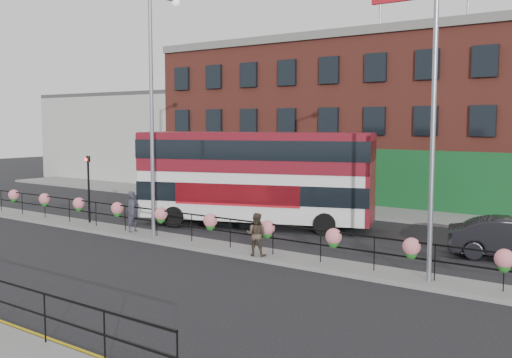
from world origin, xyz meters
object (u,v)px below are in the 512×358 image
Objects in this scene: double_decker_bus at (255,169)px; lamp_column_west at (156,94)px; pedestrian_b at (256,234)px; pedestrian_a at (133,212)px; lamp_column_east at (437,98)px.

double_decker_bus is 1.12× the size of lamp_column_west.
double_decker_bus reaches higher than pedestrian_b.
pedestrian_a is (-3.05, -4.87, -1.70)m from double_decker_bus.
pedestrian_a is 14.17m from lamp_column_east.
lamp_column_west is at bearing -88.19° from pedestrian_a.
pedestrian_b is at bearing -174.56° from lamp_column_east.
lamp_column_east is (11.99, -0.10, -0.45)m from lamp_column_west.
lamp_column_east is (13.39, 0.03, 4.63)m from pedestrian_a.
pedestrian_a is 5.27m from lamp_column_west.
pedestrian_b is at bearing -98.26° from pedestrian_a.
pedestrian_b is 7.77m from lamp_column_west.
double_decker_bus is at bearing -35.84° from pedestrian_a.
pedestrian_b is at bearing -6.93° from lamp_column_west.
lamp_column_west reaches higher than pedestrian_a.
double_decker_bus is at bearing -70.18° from pedestrian_b.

